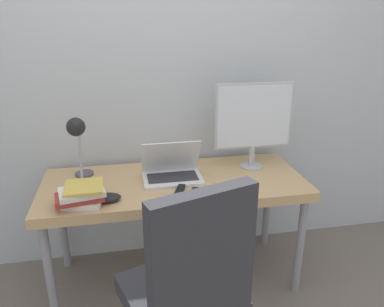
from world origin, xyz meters
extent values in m
cube|color=silver|center=(0.00, 0.73, 1.30)|extent=(8.00, 0.05, 2.60)
cube|color=tan|center=(0.00, 0.33, 0.69)|extent=(1.60, 0.66, 0.06)
cylinder|color=gray|center=(-0.74, 0.06, 0.33)|extent=(0.05, 0.05, 0.66)
cylinder|color=gray|center=(0.74, 0.06, 0.33)|extent=(0.05, 0.05, 0.66)
cylinder|color=gray|center=(-0.74, 0.60, 0.33)|extent=(0.05, 0.05, 0.66)
cylinder|color=gray|center=(0.74, 0.60, 0.33)|extent=(0.05, 0.05, 0.66)
cube|color=silver|center=(-0.01, 0.34, 0.73)|extent=(0.36, 0.25, 0.02)
cube|color=#2D2D33|center=(-0.01, 0.34, 0.74)|extent=(0.31, 0.15, 0.00)
cube|color=silver|center=(-0.01, 0.40, 0.85)|extent=(0.36, 0.12, 0.22)
cube|color=silver|center=(-0.01, 0.40, 0.85)|extent=(0.32, 0.10, 0.19)
cylinder|color=#B7B7BC|center=(0.53, 0.44, 0.73)|extent=(0.14, 0.14, 0.01)
cylinder|color=#B7B7BC|center=(0.53, 0.44, 0.80)|extent=(0.04, 0.04, 0.14)
cube|color=#B7B7BC|center=(0.53, 0.45, 1.07)|extent=(0.51, 0.02, 0.42)
cube|color=silver|center=(0.53, 0.44, 1.07)|extent=(0.48, 0.00, 0.40)
cylinder|color=#4C4C51|center=(-0.55, 0.52, 0.73)|extent=(0.11, 0.11, 0.02)
cylinder|color=#99999E|center=(-0.55, 0.44, 0.91)|extent=(0.02, 0.18, 0.35)
sphere|color=black|center=(-0.55, 0.36, 1.08)|extent=(0.11, 0.11, 0.11)
cube|color=#2D2D33|center=(-0.09, -0.42, 0.50)|extent=(0.58, 0.58, 0.09)
cube|color=#2D2D33|center=(-0.03, -0.61, 0.82)|extent=(0.43, 0.20, 0.56)
cube|color=silver|center=(-0.53, 0.10, 0.74)|extent=(0.21, 0.15, 0.03)
cube|color=#B2382D|center=(-0.54, 0.11, 0.77)|extent=(0.27, 0.18, 0.03)
cube|color=silver|center=(-0.53, 0.10, 0.80)|extent=(0.26, 0.20, 0.03)
cube|color=gold|center=(-0.51, 0.12, 0.82)|extent=(0.20, 0.20, 0.02)
cube|color=black|center=(0.07, 0.10, 0.73)|extent=(0.11, 0.15, 0.02)
cube|color=black|center=(0.00, 0.15, 0.73)|extent=(0.10, 0.17, 0.02)
ellipsoid|color=black|center=(-0.40, 0.13, 0.74)|extent=(0.15, 0.10, 0.04)
camera|label=1|loc=(-0.29, -1.74, 1.68)|focal=35.00mm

